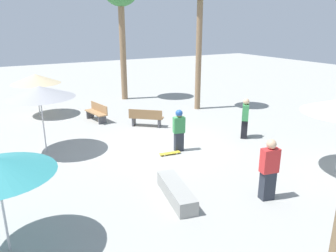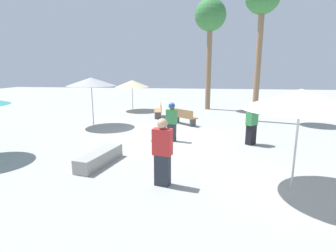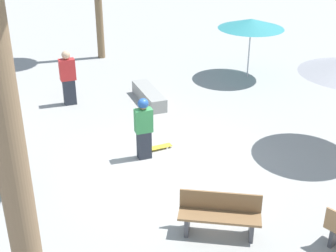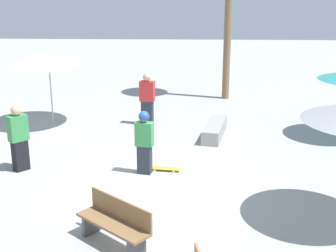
# 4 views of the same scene
# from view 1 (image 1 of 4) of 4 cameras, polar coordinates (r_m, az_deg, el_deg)

# --- Properties ---
(ground_plane) EXTENTS (60.00, 60.00, 0.00)m
(ground_plane) POSITION_cam_1_polar(r_m,az_deg,el_deg) (13.09, -0.62, -3.49)
(ground_plane) COLOR #9E9E99
(skater_main) EXTENTS (0.33, 0.47, 1.63)m
(skater_main) POSITION_cam_1_polar(r_m,az_deg,el_deg) (12.34, 1.91, -0.52)
(skater_main) COLOR #282D38
(skater_main) RESTS_ON ground_plane
(skateboard) EXTENTS (0.30, 0.82, 0.07)m
(skateboard) POSITION_cam_1_polar(r_m,az_deg,el_deg) (12.24, 0.34, -4.74)
(skateboard) COLOR gold
(skateboard) RESTS_ON ground_plane
(concrete_ledge) EXTENTS (2.07, 0.90, 0.42)m
(concrete_ledge) POSITION_cam_1_polar(r_m,az_deg,el_deg) (9.29, 1.45, -11.41)
(concrete_ledge) COLOR gray
(concrete_ledge) RESTS_ON ground_plane
(bench_near) EXTENTS (1.37, 1.50, 0.85)m
(bench_near) POSITION_cam_1_polar(r_m,az_deg,el_deg) (15.42, -3.83, 1.43)
(bench_near) COLOR #47474C
(bench_near) RESTS_ON ground_plane
(bench_far) EXTENTS (1.65, 0.72, 0.85)m
(bench_far) POSITION_cam_1_polar(r_m,az_deg,el_deg) (16.70, -12.29, 2.33)
(bench_far) COLOR #47474C
(bench_far) RESTS_ON ground_plane
(shade_umbrella_tan) EXTENTS (2.47, 2.47, 2.19)m
(shade_umbrella_tan) POSITION_cam_1_polar(r_m,az_deg,el_deg) (18.26, -22.05, 7.62)
(shade_umbrella_tan) COLOR #B7B7BC
(shade_umbrella_tan) RESTS_ON ground_plane
(shade_umbrella_grey) EXTENTS (2.50, 2.50, 2.54)m
(shade_umbrella_grey) POSITION_cam_1_polar(r_m,az_deg,el_deg) (12.71, -21.48, 5.56)
(shade_umbrella_grey) COLOR #B7B7BC
(shade_umbrella_grey) RESTS_ON ground_plane
(bystander_watching) EXTENTS (0.35, 0.52, 1.76)m
(bystander_watching) POSITION_cam_1_polar(r_m,az_deg,el_deg) (9.41, 17.15, -7.30)
(bystander_watching) COLOR #282D38
(bystander_watching) RESTS_ON ground_plane
(bystander_far) EXTENTS (0.52, 0.51, 1.71)m
(bystander_far) POSITION_cam_1_polar(r_m,az_deg,el_deg) (14.13, 13.27, 1.29)
(bystander_far) COLOR black
(bystander_far) RESTS_ON ground_plane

